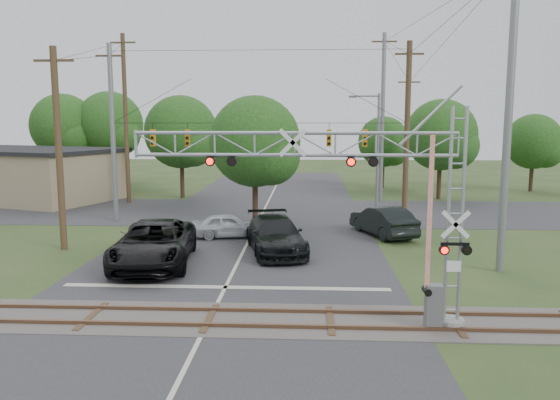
{
  "coord_description": "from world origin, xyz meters",
  "views": [
    {
      "loc": [
        3.21,
        -15.21,
        6.5
      ],
      "look_at": [
        2.06,
        7.5,
        3.24
      ],
      "focal_mm": 35.0,
      "sensor_mm": 36.0,
      "label": 1
    }
  ],
  "objects_px": {
    "commercial_building": "(9,173)",
    "streetlight": "(376,145)",
    "traffic_signal_span": "(271,135)",
    "sedan_silver": "(228,226)",
    "crossing_gantry": "(356,193)",
    "car_dark": "(275,235)",
    "pickup_black": "(154,244)"
  },
  "relations": [
    {
      "from": "commercial_building",
      "to": "streetlight",
      "type": "height_order",
      "value": "streetlight"
    },
    {
      "from": "pickup_black",
      "to": "commercial_building",
      "type": "distance_m",
      "value": 28.07
    },
    {
      "from": "traffic_signal_span",
      "to": "streetlight",
      "type": "distance_m",
      "value": 9.19
    },
    {
      "from": "crossing_gantry",
      "to": "traffic_signal_span",
      "type": "bearing_deg",
      "value": 101.85
    },
    {
      "from": "sedan_silver",
      "to": "pickup_black",
      "type": "bearing_deg",
      "value": 147.65
    },
    {
      "from": "traffic_signal_span",
      "to": "sedan_silver",
      "type": "xyz_separation_m",
      "value": [
        -2.15,
        -5.02,
        -5.02
      ]
    },
    {
      "from": "commercial_building",
      "to": "sedan_silver",
      "type": "bearing_deg",
      "value": -16.42
    },
    {
      "from": "traffic_signal_span",
      "to": "car_dark",
      "type": "height_order",
      "value": "traffic_signal_span"
    },
    {
      "from": "traffic_signal_span",
      "to": "commercial_building",
      "type": "relative_size",
      "value": 0.94
    },
    {
      "from": "crossing_gantry",
      "to": "car_dark",
      "type": "bearing_deg",
      "value": 107.4
    },
    {
      "from": "crossing_gantry",
      "to": "traffic_signal_span",
      "type": "distance_m",
      "value": 18.81
    },
    {
      "from": "pickup_black",
      "to": "crossing_gantry",
      "type": "bearing_deg",
      "value": -46.49
    },
    {
      "from": "car_dark",
      "to": "streetlight",
      "type": "height_order",
      "value": "streetlight"
    },
    {
      "from": "pickup_black",
      "to": "sedan_silver",
      "type": "distance_m",
      "value": 6.64
    },
    {
      "from": "streetlight",
      "to": "crossing_gantry",
      "type": "bearing_deg",
      "value": -98.33
    },
    {
      "from": "sedan_silver",
      "to": "commercial_building",
      "type": "distance_m",
      "value": 25.81
    },
    {
      "from": "pickup_black",
      "to": "car_dark",
      "type": "xyz_separation_m",
      "value": [
        5.41,
        2.7,
        -0.1
      ]
    },
    {
      "from": "sedan_silver",
      "to": "commercial_building",
      "type": "height_order",
      "value": "commercial_building"
    },
    {
      "from": "sedan_silver",
      "to": "traffic_signal_span",
      "type": "bearing_deg",
      "value": -33.24
    },
    {
      "from": "crossing_gantry",
      "to": "streetlight",
      "type": "distance_m",
      "value": 24.07
    },
    {
      "from": "traffic_signal_span",
      "to": "car_dark",
      "type": "bearing_deg",
      "value": -84.93
    },
    {
      "from": "sedan_silver",
      "to": "streetlight",
      "type": "bearing_deg",
      "value": -52.26
    },
    {
      "from": "car_dark",
      "to": "sedan_silver",
      "type": "height_order",
      "value": "car_dark"
    },
    {
      "from": "pickup_black",
      "to": "streetlight",
      "type": "relative_size",
      "value": 0.83
    },
    {
      "from": "commercial_building",
      "to": "traffic_signal_span",
      "type": "bearing_deg",
      "value": -4.19
    },
    {
      "from": "crossing_gantry",
      "to": "commercial_building",
      "type": "distance_m",
      "value": 39.17
    },
    {
      "from": "traffic_signal_span",
      "to": "sedan_silver",
      "type": "bearing_deg",
      "value": -113.15
    },
    {
      "from": "crossing_gantry",
      "to": "sedan_silver",
      "type": "relative_size",
      "value": 2.61
    },
    {
      "from": "car_dark",
      "to": "commercial_building",
      "type": "xyz_separation_m",
      "value": [
        -23.87,
        18.41,
        1.27
      ]
    },
    {
      "from": "crossing_gantry",
      "to": "commercial_building",
      "type": "xyz_separation_m",
      "value": [
        -26.97,
        28.32,
        -2.17
      ]
    },
    {
      "from": "pickup_black",
      "to": "streetlight",
      "type": "xyz_separation_m",
      "value": [
        12.0,
        16.61,
        3.8
      ]
    },
    {
      "from": "pickup_black",
      "to": "commercial_building",
      "type": "height_order",
      "value": "commercial_building"
    }
  ]
}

